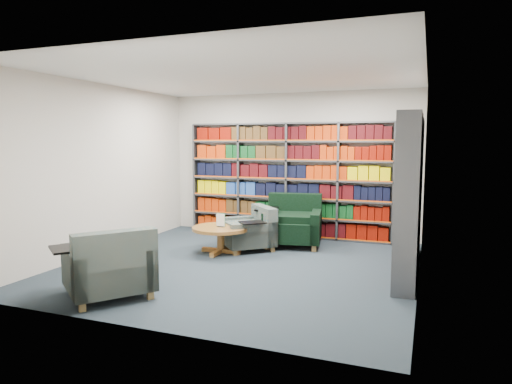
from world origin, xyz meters
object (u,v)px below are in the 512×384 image
(chair_green_right, at_px, (293,224))
(coffee_table, at_px, (221,232))
(chair_teal_left, at_px, (252,232))
(chair_teal_front, at_px, (110,269))

(chair_green_right, bearing_deg, coffee_table, -130.71)
(chair_teal_left, xyz_separation_m, coffee_table, (-0.37, -0.46, 0.06))
(chair_green_right, xyz_separation_m, coffee_table, (-0.94, -1.09, -0.01))
(chair_green_right, distance_m, chair_teal_front, 3.74)
(chair_teal_front, relative_size, coffee_table, 1.39)
(chair_green_right, height_order, coffee_table, chair_green_right)
(chair_teal_left, distance_m, chair_teal_front, 2.98)
(chair_teal_left, xyz_separation_m, chair_teal_front, (-0.67, -2.90, 0.05))
(chair_teal_left, relative_size, chair_green_right, 0.91)
(chair_teal_front, bearing_deg, coffee_table, 83.11)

